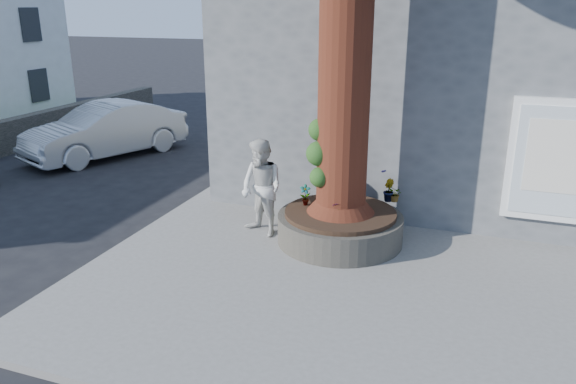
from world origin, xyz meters
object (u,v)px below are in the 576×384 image
(planter, at_px, (340,227))
(man, at_px, (383,173))
(woman, at_px, (262,188))
(car_silver, at_px, (106,130))

(planter, height_order, man, man)
(woman, relative_size, car_silver, 0.39)
(planter, height_order, car_silver, car_silver)
(planter, xyz_separation_m, car_silver, (-8.19, 4.05, 0.37))
(man, height_order, woman, man)
(planter, distance_m, car_silver, 9.14)
(woman, xyz_separation_m, car_silver, (-6.69, 4.20, -0.25))
(car_silver, bearing_deg, woman, -9.46)
(man, relative_size, woman, 1.06)
(planter, bearing_deg, woman, -174.37)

